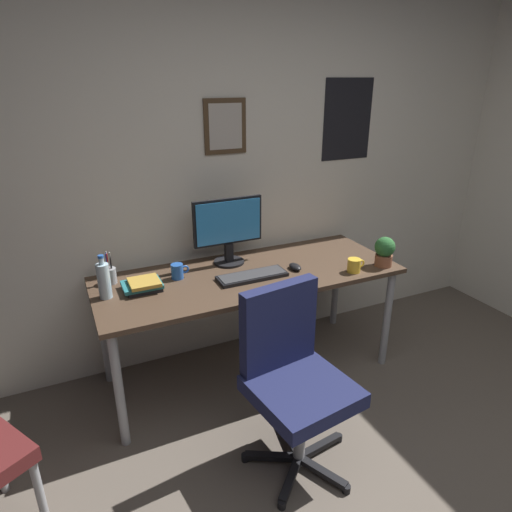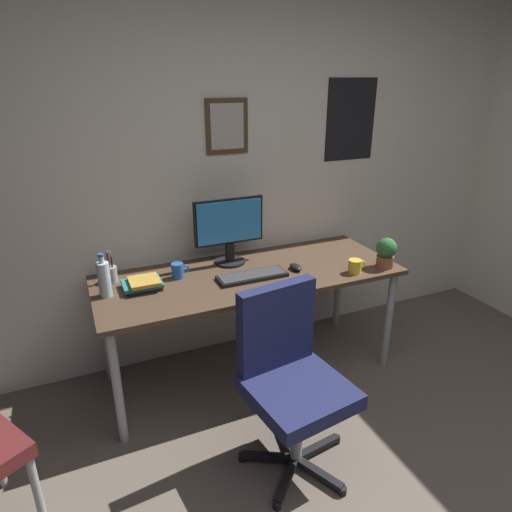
{
  "view_description": "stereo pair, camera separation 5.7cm",
  "coord_description": "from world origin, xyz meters",
  "px_view_note": "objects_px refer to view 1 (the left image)",
  "views": [
    {
      "loc": [
        -1.22,
        -0.61,
        1.87
      ],
      "look_at": [
        -0.19,
        1.61,
        0.89
      ],
      "focal_mm": 31.19,
      "sensor_mm": 36.0,
      "label": 1
    },
    {
      "loc": [
        -1.17,
        -0.64,
        1.87
      ],
      "look_at": [
        -0.19,
        1.61,
        0.89
      ],
      "focal_mm": 31.19,
      "sensor_mm": 36.0,
      "label": 2
    }
  ],
  "objects_px": {
    "coffee_mug_far": "(354,265)",
    "coffee_mug_near": "(178,271)",
    "monitor": "(228,228)",
    "potted_plant": "(384,251)",
    "office_chair": "(292,371)",
    "water_bottle": "(104,280)",
    "computer_mouse": "(295,267)",
    "keyboard": "(252,276)",
    "pen_cup": "(110,275)",
    "book_stack_left": "(143,285)"
  },
  "relations": [
    {
      "from": "office_chair",
      "to": "computer_mouse",
      "type": "height_order",
      "value": "office_chair"
    },
    {
      "from": "coffee_mug_far",
      "to": "potted_plant",
      "type": "xyz_separation_m",
      "value": [
        0.23,
        0.0,
        0.06
      ]
    },
    {
      "from": "keyboard",
      "to": "water_bottle",
      "type": "height_order",
      "value": "water_bottle"
    },
    {
      "from": "computer_mouse",
      "to": "coffee_mug_near",
      "type": "height_order",
      "value": "coffee_mug_near"
    },
    {
      "from": "office_chair",
      "to": "computer_mouse",
      "type": "distance_m",
      "value": 0.81
    },
    {
      "from": "office_chair",
      "to": "monitor",
      "type": "height_order",
      "value": "monitor"
    },
    {
      "from": "office_chair",
      "to": "water_bottle",
      "type": "xyz_separation_m",
      "value": [
        -0.76,
        0.78,
        0.32
      ]
    },
    {
      "from": "monitor",
      "to": "potted_plant",
      "type": "xyz_separation_m",
      "value": [
        0.89,
        -0.47,
        -0.13
      ]
    },
    {
      "from": "coffee_mug_far",
      "to": "potted_plant",
      "type": "bearing_deg",
      "value": 0.23
    },
    {
      "from": "coffee_mug_far",
      "to": "potted_plant",
      "type": "distance_m",
      "value": 0.24
    },
    {
      "from": "monitor",
      "to": "water_bottle",
      "type": "bearing_deg",
      "value": -167.56
    },
    {
      "from": "potted_plant",
      "to": "pen_cup",
      "type": "relative_size",
      "value": 0.98
    },
    {
      "from": "office_chair",
      "to": "pen_cup",
      "type": "xyz_separation_m",
      "value": [
        -0.7,
        0.95,
        0.26
      ]
    },
    {
      "from": "computer_mouse",
      "to": "coffee_mug_far",
      "type": "bearing_deg",
      "value": -30.36
    },
    {
      "from": "water_bottle",
      "to": "monitor",
      "type": "bearing_deg",
      "value": 12.44
    },
    {
      "from": "monitor",
      "to": "pen_cup",
      "type": "relative_size",
      "value": 2.3
    },
    {
      "from": "coffee_mug_near",
      "to": "pen_cup",
      "type": "height_order",
      "value": "pen_cup"
    },
    {
      "from": "monitor",
      "to": "potted_plant",
      "type": "bearing_deg",
      "value": -27.67
    },
    {
      "from": "office_chair",
      "to": "pen_cup",
      "type": "height_order",
      "value": "office_chair"
    },
    {
      "from": "office_chair",
      "to": "computer_mouse",
      "type": "bearing_deg",
      "value": 60.02
    },
    {
      "from": "keyboard",
      "to": "coffee_mug_far",
      "type": "xyz_separation_m",
      "value": [
        0.62,
        -0.18,
        0.03
      ]
    },
    {
      "from": "coffee_mug_near",
      "to": "coffee_mug_far",
      "type": "height_order",
      "value": "coffee_mug_near"
    },
    {
      "from": "monitor",
      "to": "water_bottle",
      "type": "height_order",
      "value": "monitor"
    },
    {
      "from": "office_chair",
      "to": "water_bottle",
      "type": "bearing_deg",
      "value": 134.27
    },
    {
      "from": "pen_cup",
      "to": "keyboard",
      "type": "bearing_deg",
      "value": -19.76
    },
    {
      "from": "computer_mouse",
      "to": "water_bottle",
      "type": "relative_size",
      "value": 0.44
    },
    {
      "from": "keyboard",
      "to": "potted_plant",
      "type": "relative_size",
      "value": 2.21
    },
    {
      "from": "monitor",
      "to": "computer_mouse",
      "type": "xyz_separation_m",
      "value": [
        0.34,
        -0.28,
        -0.22
      ]
    },
    {
      "from": "coffee_mug_far",
      "to": "coffee_mug_near",
      "type": "bearing_deg",
      "value": 160.28
    },
    {
      "from": "water_bottle",
      "to": "coffee_mug_near",
      "type": "relative_size",
      "value": 2.26
    },
    {
      "from": "water_bottle",
      "to": "computer_mouse",
      "type": "bearing_deg",
      "value": -5.15
    },
    {
      "from": "pen_cup",
      "to": "potted_plant",
      "type": "bearing_deg",
      "value": -15.94
    },
    {
      "from": "monitor",
      "to": "keyboard",
      "type": "height_order",
      "value": "monitor"
    },
    {
      "from": "book_stack_left",
      "to": "coffee_mug_far",
      "type": "bearing_deg",
      "value": -13.26
    },
    {
      "from": "office_chair",
      "to": "potted_plant",
      "type": "height_order",
      "value": "office_chair"
    },
    {
      "from": "office_chair",
      "to": "keyboard",
      "type": "bearing_deg",
      "value": 82.53
    },
    {
      "from": "coffee_mug_far",
      "to": "water_bottle",
      "type": "bearing_deg",
      "value": 168.8
    },
    {
      "from": "computer_mouse",
      "to": "potted_plant",
      "type": "xyz_separation_m",
      "value": [
        0.55,
        -0.19,
        0.09
      ]
    },
    {
      "from": "computer_mouse",
      "to": "book_stack_left",
      "type": "bearing_deg",
      "value": 173.36
    },
    {
      "from": "computer_mouse",
      "to": "keyboard",
      "type": "bearing_deg",
      "value": -179.63
    },
    {
      "from": "potted_plant",
      "to": "computer_mouse",
      "type": "bearing_deg",
      "value": 161.28
    },
    {
      "from": "keyboard",
      "to": "computer_mouse",
      "type": "bearing_deg",
      "value": 0.37
    },
    {
      "from": "water_bottle",
      "to": "coffee_mug_far",
      "type": "bearing_deg",
      "value": -11.2
    },
    {
      "from": "book_stack_left",
      "to": "computer_mouse",
      "type": "bearing_deg",
      "value": -6.64
    },
    {
      "from": "computer_mouse",
      "to": "pen_cup",
      "type": "height_order",
      "value": "pen_cup"
    },
    {
      "from": "coffee_mug_far",
      "to": "computer_mouse",
      "type": "bearing_deg",
      "value": 149.64
    },
    {
      "from": "office_chair",
      "to": "coffee_mug_near",
      "type": "distance_m",
      "value": 0.95
    },
    {
      "from": "keyboard",
      "to": "coffee_mug_near",
      "type": "height_order",
      "value": "coffee_mug_near"
    },
    {
      "from": "office_chair",
      "to": "book_stack_left",
      "type": "relative_size",
      "value": 4.33
    },
    {
      "from": "coffee_mug_near",
      "to": "pen_cup",
      "type": "bearing_deg",
      "value": 165.28
    }
  ]
}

